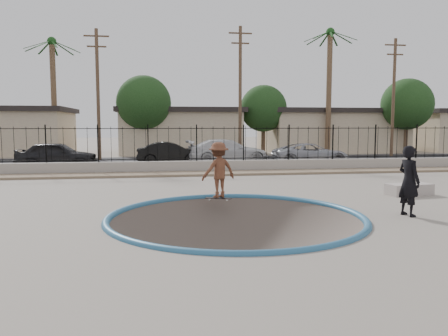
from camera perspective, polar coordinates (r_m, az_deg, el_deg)
ground at (r=24.80m, az=-3.93°, el=-2.66°), size 120.00×120.00×2.20m
bowl_pit at (r=11.90m, az=1.54°, el=-6.48°), size 6.84×6.84×1.80m
coping_ring at (r=11.90m, az=1.54°, el=-6.48°), size 7.04×7.04×0.20m
rock_strip at (r=21.88m, az=-3.31°, el=-0.73°), size 42.00×1.60×0.11m
retaining_wall at (r=22.95m, az=-3.58°, el=0.19°), size 42.00×0.45×0.60m
fence at (r=22.86m, az=-3.60°, el=3.18°), size 40.00×0.04×1.80m
street at (r=29.62m, az=-4.78°, el=0.89°), size 90.00×8.00×0.04m
house_center at (r=39.00m, az=-5.82°, el=4.92°), size 10.60×8.60×3.90m
house_east at (r=42.15m, az=13.62°, el=4.85°), size 12.60×8.60×3.90m
palm_mid at (r=37.52m, az=-21.45°, el=11.74°), size 2.30×2.30×9.30m
palm_right at (r=37.53m, az=13.62°, el=12.95°), size 2.30×2.30×10.30m
utility_pole_left at (r=31.75m, az=-16.14°, el=9.47°), size 1.70×0.24×9.00m
utility_pole_mid at (r=32.12m, az=2.12°, el=10.10°), size 1.70×0.24×9.50m
utility_pole_right at (r=36.35m, az=21.26°, el=8.81°), size 1.70×0.24×9.00m
street_tree_left at (r=35.49m, az=-10.44°, el=8.35°), size 4.32×4.32×6.36m
street_tree_mid at (r=37.59m, az=5.18°, el=7.74°), size 3.96×3.96×5.83m
street_tree_right at (r=40.43m, az=22.80°, el=7.67°), size 4.32×4.32×6.36m
skater at (r=14.43m, az=-0.71°, el=-0.63°), size 1.35×1.05×1.84m
skateboard at (r=14.55m, az=-0.71°, el=-3.98°), size 0.90×0.48×0.08m
videographer at (r=13.00m, az=23.00°, el=-1.56°), size 0.60×0.79×1.94m
concrete_ledge at (r=16.95m, az=23.03°, el=-2.58°), size 1.68×0.91×0.40m
car_a at (r=26.48m, az=-20.97°, el=1.62°), size 4.49×1.96×1.51m
car_b at (r=27.51m, az=-7.00°, el=1.96°), size 4.18×1.50×1.37m
car_c at (r=27.87m, az=0.50°, el=2.21°), size 5.33×2.35×1.52m
car_d at (r=27.60m, az=11.30°, el=1.84°), size 4.71×2.18×1.31m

